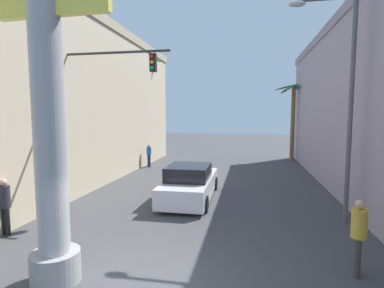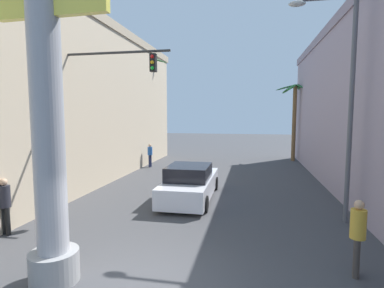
{
  "view_description": "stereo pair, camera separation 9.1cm",
  "coord_description": "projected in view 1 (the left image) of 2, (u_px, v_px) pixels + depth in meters",
  "views": [
    {
      "loc": [
        2.17,
        -5.73,
        3.72
      ],
      "look_at": [
        0.0,
        5.68,
        2.59
      ],
      "focal_mm": 28.0,
      "sensor_mm": 36.0,
      "label": 1
    },
    {
      "loc": [
        2.26,
        -5.71,
        3.72
      ],
      "look_at": [
        0.0,
        5.68,
        2.59
      ],
      "focal_mm": 28.0,
      "sensor_mm": 36.0,
      "label": 2
    }
  ],
  "objects": [
    {
      "name": "traffic_light_mast",
      "position": [
        94.0,
        99.0,
        12.35
      ],
      "size": [
        4.72,
        0.32,
        6.31
      ],
      "color": "#333333",
      "rests_on": "ground"
    },
    {
      "name": "palm_tree_far_left",
      "position": [
        147.0,
        100.0,
        24.02
      ],
      "size": [
        3.38,
        3.51,
        8.45
      ],
      "color": "brown",
      "rests_on": "ground"
    },
    {
      "name": "pedestrian_curb_left",
      "position": [
        5.0,
        202.0,
        9.19
      ],
      "size": [
        0.42,
        0.42,
        1.77
      ],
      "color": "black",
      "rests_on": "ground"
    },
    {
      "name": "pedestrian_far_left",
      "position": [
        149.0,
        154.0,
        21.31
      ],
      "size": [
        0.37,
        0.37,
        1.66
      ],
      "color": "#1E233F",
      "rests_on": "ground"
    },
    {
      "name": "pedestrian_by_sign",
      "position": [
        359.0,
        231.0,
        6.85
      ],
      "size": [
        0.42,
        0.42,
        1.8
      ],
      "color": "#3F3833",
      "rests_on": "ground"
    },
    {
      "name": "palm_tree_far_right",
      "position": [
        293.0,
        109.0,
        24.0
      ],
      "size": [
        3.02,
        2.82,
        6.22
      ],
      "color": "brown",
      "rests_on": "ground"
    },
    {
      "name": "building_left",
      "position": [
        34.0,
        102.0,
        16.71
      ],
      "size": [
        9.0,
        23.36,
        8.87
      ],
      "color": "#C6B293",
      "rests_on": "ground"
    },
    {
      "name": "ground_plane",
      "position": [
        207.0,
        184.0,
        16.14
      ],
      "size": [
        86.75,
        86.75,
        0.0
      ],
      "primitive_type": "plane",
      "color": "#424244"
    },
    {
      "name": "street_lamp",
      "position": [
        342.0,
        89.0,
        10.06
      ],
      "size": [
        2.2,
        0.28,
        7.69
      ],
      "color": "#59595E",
      "rests_on": "ground"
    },
    {
      "name": "neon_sign_pole",
      "position": [
        45.0,
        30.0,
        6.16
      ],
      "size": [
        2.91,
        1.06,
        11.38
      ],
      "color": "#9E9EA3",
      "rests_on": "ground"
    },
    {
      "name": "car_lead",
      "position": [
        190.0,
        183.0,
        13.22
      ],
      "size": [
        2.05,
        5.07,
        1.56
      ],
      "color": "black",
      "rests_on": "ground"
    }
  ]
}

